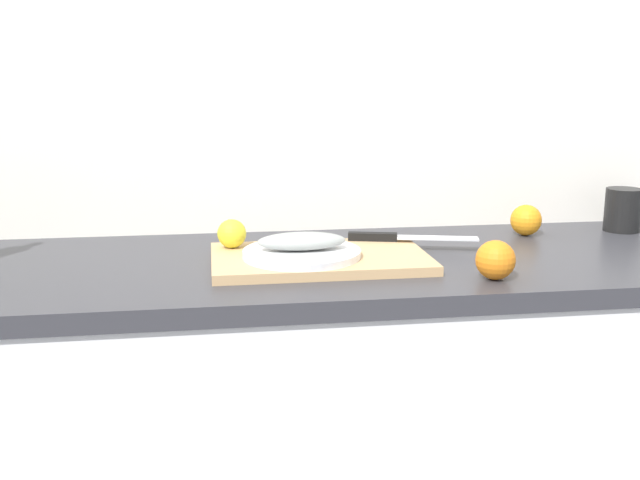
% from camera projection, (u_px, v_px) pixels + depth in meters
% --- Properties ---
extents(back_wall, '(3.20, 0.05, 2.50)m').
position_uv_depth(back_wall, '(298.00, 90.00, 1.80)').
color(back_wall, white).
rests_on(back_wall, ground_plane).
extents(kitchen_counter, '(2.00, 0.60, 0.90)m').
position_uv_depth(kitchen_counter, '(317.00, 451.00, 1.67)').
color(kitchen_counter, white).
rests_on(kitchen_counter, ground_plane).
extents(cutting_board, '(0.45, 0.28, 0.02)m').
position_uv_depth(cutting_board, '(320.00, 259.00, 1.53)').
color(cutting_board, tan).
rests_on(cutting_board, kitchen_counter).
extents(white_plate, '(0.24, 0.24, 0.01)m').
position_uv_depth(white_plate, '(302.00, 253.00, 1.50)').
color(white_plate, white).
rests_on(white_plate, cutting_board).
extents(fish_fillet, '(0.18, 0.08, 0.04)m').
position_uv_depth(fish_fillet, '(302.00, 241.00, 1.50)').
color(fish_fillet, '#999E99').
rests_on(fish_fillet, white_plate).
extents(chef_knife, '(0.29, 0.10, 0.02)m').
position_uv_depth(chef_knife, '(396.00, 237.00, 1.65)').
color(chef_knife, silver).
rests_on(chef_knife, cutting_board).
extents(lemon_0, '(0.06, 0.06, 0.06)m').
position_uv_depth(lemon_0, '(232.00, 234.00, 1.58)').
color(lemon_0, yellow).
rests_on(lemon_0, cutting_board).
extents(coffee_mug_1, '(0.13, 0.09, 0.11)m').
position_uv_depth(coffee_mug_1, '(624.00, 210.00, 1.84)').
color(coffee_mug_1, black).
rests_on(coffee_mug_1, kitchen_counter).
extents(orange_0, '(0.08, 0.08, 0.08)m').
position_uv_depth(orange_0, '(495.00, 260.00, 1.41)').
color(orange_0, orange).
rests_on(orange_0, kitchen_counter).
extents(orange_1, '(0.08, 0.08, 0.08)m').
position_uv_depth(orange_1, '(526.00, 220.00, 1.79)').
color(orange_1, orange).
rests_on(orange_1, kitchen_counter).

